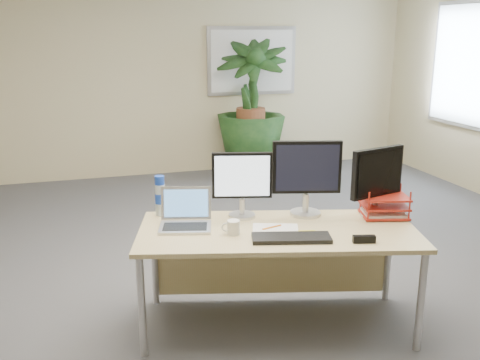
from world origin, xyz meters
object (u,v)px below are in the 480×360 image
object	(u,v)px
desk	(276,244)
monitor_left	(242,180)
monitor_right	(307,173)
laptop	(186,217)
floor_plant	(251,121)

from	to	relation	value
desk	monitor_left	size ratio (longest dim) A/B	4.26
monitor_left	desk	bearing A→B (deg)	-48.93
desk	monitor_right	world-z (taller)	monitor_right
desk	monitor_right	xyz separation A→B (m)	(0.26, 0.12, 0.45)
monitor_left	laptop	distance (m)	0.46
monitor_left	monitor_right	distance (m)	0.45
desk	monitor_right	size ratio (longest dim) A/B	3.69
floor_plant	monitor_left	bearing A→B (deg)	-108.72
floor_plant	laptop	bearing A→B (deg)	-113.99
monitor_right	laptop	size ratio (longest dim) A/B	1.33
desk	laptop	bearing A→B (deg)	166.18
monitor_left	monitor_right	bearing A→B (deg)	-11.10
desk	monitor_right	bearing A→B (deg)	24.62
monitor_right	laptop	xyz separation A→B (m)	(-0.85, 0.03, -0.24)
desk	floor_plant	distance (m)	3.96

